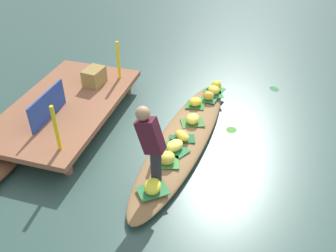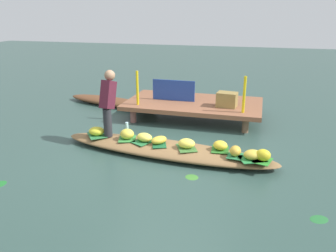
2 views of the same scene
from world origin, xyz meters
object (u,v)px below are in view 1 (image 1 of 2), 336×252
produce_crate (94,77)px  banana_bunch_6 (182,136)px  banana_bunch_5 (167,158)px  banana_bunch_7 (193,119)px  market_banner (48,106)px  banana_bunch_0 (195,102)px  vendor_person (151,141)px  banana_bunch_2 (208,96)px  banana_bunch_3 (214,90)px  banana_bunch_1 (153,186)px  banana_bunch_8 (216,85)px  vendor_boat (183,140)px  water_bottle (152,158)px  banana_bunch_4 (175,145)px

produce_crate → banana_bunch_6: bearing=-115.3°
banana_bunch_5 → banana_bunch_7: bearing=-6.3°
banana_bunch_7 → market_banner: bearing=110.0°
banana_bunch_7 → market_banner: size_ratio=0.28×
banana_bunch_0 → banana_bunch_6: banana_bunch_0 is taller
banana_bunch_0 → vendor_person: size_ratio=0.20×
banana_bunch_2 → banana_bunch_3: size_ratio=0.76×
banana_bunch_1 → banana_bunch_8: 3.12m
vendor_boat → water_bottle: (-0.85, 0.28, 0.22)m
vendor_person → banana_bunch_0: bearing=-4.2°
banana_bunch_3 → banana_bunch_6: bearing=172.3°
banana_bunch_0 → produce_crate: produce_crate is taller
banana_bunch_1 → banana_bunch_3: bearing=-6.2°
banana_bunch_3 → banana_bunch_8: size_ratio=1.22×
banana_bunch_1 → produce_crate: bearing=41.1°
banana_bunch_0 → banana_bunch_2: size_ratio=1.14×
water_bottle → market_banner: (0.40, 2.00, 0.34)m
banana_bunch_3 → banana_bunch_1: bearing=173.8°
produce_crate → market_banner: bearing=170.2°
banana_bunch_6 → market_banner: market_banner is taller
vendor_person → produce_crate: (2.02, 1.88, -0.33)m
market_banner → produce_crate: market_banner is taller
market_banner → water_bottle: bearing=-101.2°
banana_bunch_7 → banana_bunch_8: 1.30m
banana_bunch_6 → water_bottle: size_ratio=1.24×
banana_bunch_3 → banana_bunch_6: (-1.65, 0.22, -0.01)m
banana_bunch_3 → market_banner: market_banner is taller
vendor_person → banana_bunch_1: bearing=-159.2°
banana_bunch_4 → market_banner: (-0.04, 2.24, 0.38)m
banana_bunch_1 → market_banner: size_ratio=0.30×
banana_bunch_3 → vendor_person: vendor_person is taller
banana_bunch_3 → banana_bunch_6: banana_bunch_3 is taller
market_banner → banana_bunch_2: bearing=-55.0°
vendor_boat → banana_bunch_4: banana_bunch_4 is taller
banana_bunch_0 → banana_bunch_3: banana_bunch_0 is taller
banana_bunch_4 → banana_bunch_0: bearing=-1.0°
banana_bunch_4 → market_banner: bearing=91.1°
banana_bunch_3 → banana_bunch_4: banana_bunch_3 is taller
banana_bunch_1 → vendor_person: (0.24, 0.09, 0.62)m
banana_bunch_8 → banana_bunch_6: bearing=172.3°
banana_bunch_3 → banana_bunch_7: bearing=171.6°
vendor_boat → vendor_person: vendor_person is taller
banana_bunch_5 → banana_bunch_6: 0.65m
banana_bunch_1 → water_bottle: water_bottle is taller
banana_bunch_5 → market_banner: (0.31, 2.22, 0.36)m
banana_bunch_0 → banana_bunch_4: 1.39m
banana_bunch_2 → water_bottle: (-2.11, 0.47, 0.03)m
banana_bunch_5 → banana_bunch_6: banana_bunch_5 is taller
vendor_person → banana_bunch_3: bearing=-8.6°
market_banner → banana_bunch_5: bearing=-97.7°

